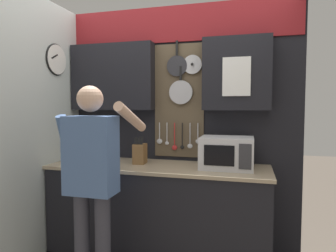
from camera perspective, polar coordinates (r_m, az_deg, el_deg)
The scene contains 7 objects.
base_cabinet_counter at distance 2.97m, azimuth -1.87°, elevation -16.20°, with size 2.06×0.65×0.91m.
back_wall_unit at distance 3.08m, azimuth -0.50°, elevation 4.07°, with size 2.63×0.22×2.48m.
side_wall at distance 2.97m, azimuth -24.01°, elevation -0.74°, with size 0.07×1.60×2.48m.
microwave at distance 2.75m, azimuth 11.13°, elevation -4.99°, with size 0.46×0.37×0.28m.
knife_block at distance 2.93m, azimuth -5.38°, elevation -5.21°, with size 0.12×0.16×0.27m.
utensil_crock at distance 3.17m, azimuth -14.88°, elevation -4.86°, with size 0.12×0.12×0.33m.
person at distance 2.40m, azimuth -14.27°, elevation -8.44°, with size 0.54×0.62×1.62m.
Camera 1 is at (0.82, -2.67, 1.47)m, focal length 32.00 mm.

